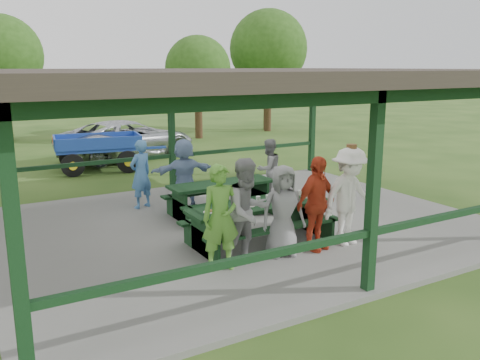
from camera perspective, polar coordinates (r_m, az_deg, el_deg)
ground at (r=10.98m, az=0.19°, el=-5.38°), size 90.00×90.00×0.00m
concrete_slab at (r=10.96m, az=0.19°, el=-5.13°), size 10.00×8.00×0.10m
pavilion_structure at (r=10.44m, az=0.21°, el=11.39°), size 10.60×8.60×3.24m
picnic_table_near at (r=9.68m, az=2.21°, el=-4.29°), size 2.83×1.39×0.75m
picnic_table_far at (r=11.47m, az=-2.08°, el=-1.64°), size 2.41×1.39×0.75m
table_setting at (r=9.70m, az=2.82°, el=-2.38°), size 2.42×0.45×0.10m
contestant_green at (r=8.31m, az=-2.16°, el=-4.24°), size 0.71×0.54×1.77m
contestant_grey_left at (r=8.54m, az=0.87°, el=-3.57°), size 0.98×0.82×1.82m
contestant_grey_mid at (r=8.97m, az=4.85°, el=-3.46°), size 0.90×0.70×1.63m
contestant_red at (r=9.30m, az=8.56°, el=-2.63°), size 1.09×0.66×1.74m
contestant_white_fedora at (r=9.67m, az=12.16°, el=-1.81°), size 1.23×0.74×1.91m
spectator_lblue at (r=12.06m, az=-6.29°, el=0.76°), size 1.58×0.65×1.66m
spectator_blue at (r=12.19m, az=-11.08°, el=0.66°), size 0.69×0.57×1.63m
spectator_grey at (r=12.84m, az=3.22°, el=1.25°), size 0.84×0.71×1.53m
pickup_truck at (r=19.58m, az=-12.48°, el=4.50°), size 5.62×3.64×1.44m
farm_trailer at (r=17.44m, az=-15.63°, el=3.08°), size 3.71×1.95×1.29m
tree_left at (r=25.84m, az=-25.23°, el=12.51°), size 3.65×3.65×5.70m
tree_mid at (r=24.49m, az=-4.76°, el=12.30°), size 3.09×3.09×4.83m
tree_right at (r=27.21m, az=3.22°, el=14.47°), size 4.03×4.03×6.30m
tree_far_right at (r=27.94m, az=3.10°, el=13.66°), size 3.68×3.68×5.75m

